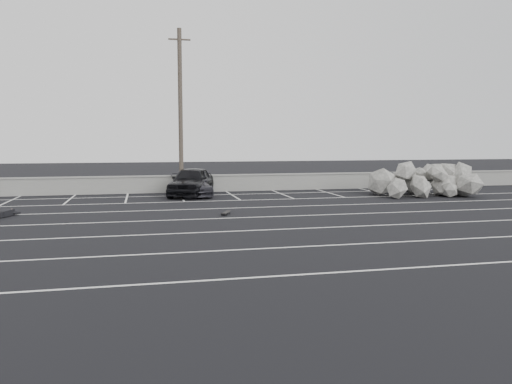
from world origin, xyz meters
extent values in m
plane|color=black|center=(0.00, 0.00, 0.00)|extent=(120.00, 120.00, 0.00)
cube|color=gray|center=(0.00, 14.00, 0.50)|extent=(50.00, 0.35, 1.00)
cube|color=gray|center=(0.00, 14.00, 1.02)|extent=(50.00, 0.45, 0.08)
cube|color=silver|center=(0.00, -6.00, 0.00)|extent=(36.00, 0.10, 0.01)
cube|color=silver|center=(0.00, -3.00, 0.00)|extent=(36.00, 0.10, 0.01)
cube|color=silver|center=(0.00, 0.00, 0.00)|extent=(36.00, 0.10, 0.01)
cube|color=silver|center=(0.00, 3.00, 0.00)|extent=(36.00, 0.10, 0.01)
cube|color=silver|center=(0.00, 6.00, 0.00)|extent=(36.00, 0.10, 0.01)
cube|color=silver|center=(0.00, 9.00, 0.00)|extent=(36.00, 0.10, 0.01)
cube|color=silver|center=(0.00, 12.00, 0.00)|extent=(36.00, 0.10, 0.01)
cube|color=silver|center=(-11.00, 11.50, 0.00)|extent=(0.10, 5.00, 0.01)
cube|color=silver|center=(-8.00, 11.50, 0.00)|extent=(0.10, 5.00, 0.01)
cube|color=silver|center=(-5.00, 11.50, 0.00)|extent=(0.10, 5.00, 0.01)
cube|color=silver|center=(-2.00, 11.50, 0.00)|extent=(0.10, 5.00, 0.01)
cube|color=silver|center=(1.00, 11.50, 0.00)|extent=(0.10, 5.00, 0.01)
cube|color=silver|center=(4.00, 11.50, 0.00)|extent=(0.10, 5.00, 0.01)
cube|color=silver|center=(7.00, 11.50, 0.00)|extent=(0.10, 5.00, 0.01)
cube|color=silver|center=(10.00, 11.50, 0.00)|extent=(0.10, 5.00, 0.01)
cube|color=silver|center=(13.00, 11.50, 0.00)|extent=(0.10, 5.00, 0.01)
imported|color=black|center=(-1.35, 11.90, 0.84)|extent=(3.46, 5.28, 1.67)
imported|color=#26252C|center=(-1.38, 11.79, 0.63)|extent=(2.35, 4.52, 1.25)
cylinder|color=#4C4238|center=(-1.82, 13.20, 4.87)|extent=(0.26, 0.26, 9.74)
cube|color=#4C4238|center=(-1.82, 13.20, 9.09)|extent=(1.30, 0.09, 0.09)
cylinder|color=#2A2A2D|center=(11.92, 13.38, 0.52)|extent=(0.81, 0.81, 1.03)
cylinder|color=#2A2A2D|center=(11.92, 13.38, 1.06)|extent=(0.89, 0.89, 0.06)
cube|color=black|center=(-0.64, 4.00, 0.09)|extent=(0.53, 0.84, 0.02)
cube|color=#2A2A2D|center=(-0.52, 4.25, 0.05)|extent=(0.18, 0.12, 0.04)
cube|color=#2A2A2D|center=(-0.75, 3.75, 0.05)|extent=(0.18, 0.12, 0.04)
cylinder|color=black|center=(-0.61, 4.29, 0.03)|extent=(0.05, 0.07, 0.06)
cylinder|color=black|center=(-0.43, 4.21, 0.03)|extent=(0.05, 0.07, 0.06)
cylinder|color=black|center=(-0.84, 3.79, 0.03)|extent=(0.05, 0.07, 0.06)
cylinder|color=black|center=(-0.66, 3.71, 0.03)|extent=(0.05, 0.07, 0.06)
camera|label=1|loc=(-4.08, -17.03, 3.15)|focal=35.00mm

